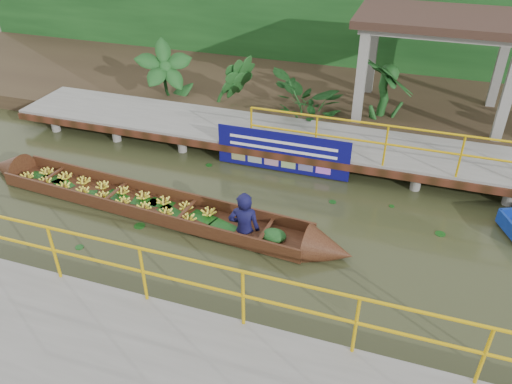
% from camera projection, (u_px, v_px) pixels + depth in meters
% --- Properties ---
extents(ground, '(80.00, 80.00, 0.00)m').
position_uv_depth(ground, '(257.00, 230.00, 10.35)').
color(ground, '#293018').
rests_on(ground, ground).
extents(land_strip, '(30.00, 8.00, 0.45)m').
position_uv_depth(land_strip, '(330.00, 93.00, 16.23)').
color(land_strip, '#322519').
rests_on(land_strip, ground).
extents(far_dock, '(16.00, 2.06, 1.66)m').
position_uv_depth(far_dock, '(300.00, 140.00, 12.84)').
color(far_dock, slate).
rests_on(far_dock, ground).
extents(pavilion, '(4.40, 3.00, 3.00)m').
position_uv_depth(pavilion, '(441.00, 29.00, 13.08)').
color(pavilion, slate).
rests_on(pavilion, ground).
extents(foliage_backdrop, '(30.00, 0.80, 4.00)m').
position_uv_depth(foliage_backdrop, '(348.00, 20.00, 17.28)').
color(foliage_backdrop, '#123A14').
rests_on(foliage_backdrop, ground).
extents(vendor_boat, '(9.13, 1.61, 2.20)m').
position_uv_depth(vendor_boat, '(164.00, 202.00, 10.73)').
color(vendor_boat, '#33170D').
rests_on(vendor_boat, ground).
extents(blue_banner, '(3.31, 0.04, 1.03)m').
position_uv_depth(blue_banner, '(282.00, 152.00, 12.09)').
color(blue_banner, '#0C0B5B').
rests_on(blue_banner, ground).
extents(tropical_plants, '(14.30, 1.30, 1.63)m').
position_uv_depth(tropical_plants, '(375.00, 92.00, 13.48)').
color(tropical_plants, '#123A14').
rests_on(tropical_plants, ground).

